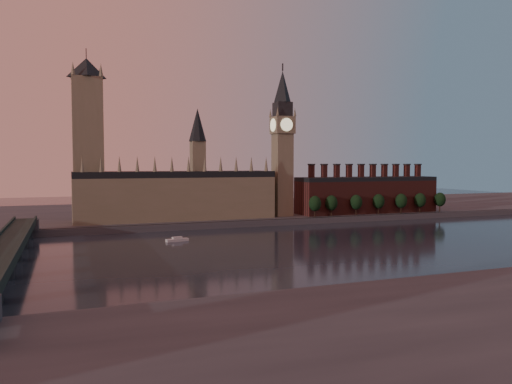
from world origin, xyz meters
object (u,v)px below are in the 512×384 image
big_ben (282,141)px  river_boat (177,240)px  victoria_tower (88,135)px  westminster_bridge (6,252)px

big_ben → river_boat: 122.51m
victoria_tower → river_boat: victoria_tower is taller
big_ben → river_boat: bearing=-144.5°
river_boat → westminster_bridge: bearing=-156.1°
victoria_tower → river_boat: 98.76m
westminster_bridge → river_boat: (76.27, 49.39, -6.52)m
big_ben → westminster_bridge: big_ben is taller
big_ben → river_boat: size_ratio=8.65×
westminster_bridge → big_ben: bearing=34.3°
westminster_bridge → victoria_tower: bearing=73.4°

